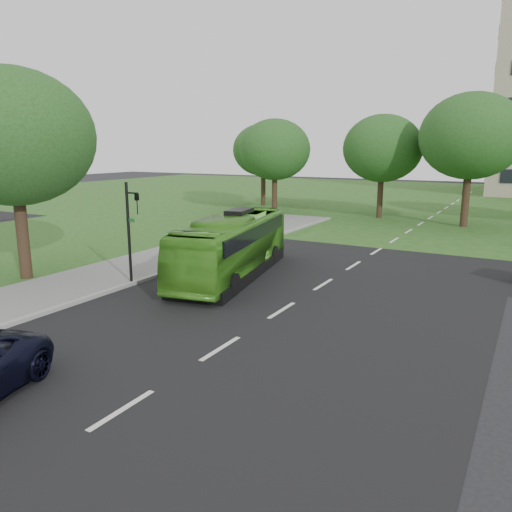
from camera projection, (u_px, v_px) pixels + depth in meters
The scene contains 9 objects.
ground at pixel (254, 328), 16.26m from camera, with size 160.00×160.00×0.00m, color black.
street_surfaces at pixel (406, 229), 35.81m from camera, with size 120.00×120.00×0.15m.
tree_park_a at pixel (275, 150), 43.24m from camera, with size 6.18×6.18×8.21m.
tree_park_b at pixel (383, 148), 40.57m from camera, with size 6.43×6.43×8.43m.
tree_park_c at pixel (471, 136), 35.66m from camera, with size 7.26×7.26×9.64m.
tree_park_f at pixel (263, 150), 49.65m from camera, with size 6.08×6.08×8.11m.
tree_side_near at pixel (13, 137), 21.17m from camera, with size 6.85×6.85×9.11m.
bus at pixel (232, 246), 22.64m from camera, with size 2.31×9.89×2.75m, color #499D24.
traffic_light at pixel (131, 226), 20.81m from camera, with size 0.70×0.20×4.37m.
Camera 1 is at (7.60, -13.39, 5.75)m, focal length 35.00 mm.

